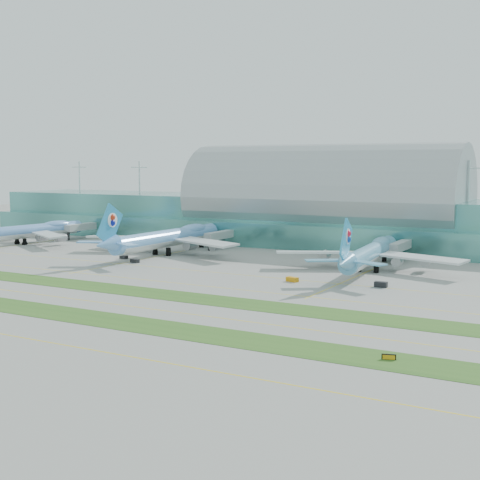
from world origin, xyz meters
The scene contains 15 objects.
ground centered at (0.00, 0.00, 0.00)m, with size 700.00×700.00×0.00m, color gray.
terminal centered at (0.01, 128.79, 14.23)m, with size 340.00×69.10×36.00m.
grass_strip_near centered at (0.00, -28.00, 0.04)m, with size 420.00×12.00×0.08m, color #2D591E.
grass_strip_far centered at (0.00, 2.00, 0.04)m, with size 420.00×12.00×0.08m, color #2D591E.
taxiline_b centered at (0.00, -14.00, 0.01)m, with size 420.00×0.35×0.01m, color yellow.
taxiline_c centered at (0.00, 18.00, 0.01)m, with size 420.00×0.35×0.01m, color yellow.
taxiline_d centered at (0.00, 40.00, 0.01)m, with size 420.00×0.35×0.01m, color yellow.
airliner_a centered at (-112.59, 67.24, 5.80)m, with size 59.80×68.32×18.81m.
airliner_b centered at (-39.72, 69.48, 6.59)m, with size 68.38×77.45×21.35m.
airliner_c centered at (41.31, 68.24, 6.01)m, with size 62.16×70.86×19.49m.
gse_c centered at (-46.10, 50.25, 0.64)m, with size 2.94×1.82×1.28m, color black.
gse_d centered at (-36.53, 44.47, 0.64)m, with size 3.51×1.57×1.28m, color black.
gse_e centered at (27.95, 36.52, 0.68)m, with size 3.67×1.70×1.36m, color orange.
gse_f centered at (53.46, 40.57, 0.78)m, with size 3.53×1.79×1.56m, color black.
taxiway_sign_east centered at (76.09, -27.45, 0.53)m, with size 2.52×0.95×1.08m.
Camera 1 is at (109.01, -140.37, 34.31)m, focal length 50.00 mm.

